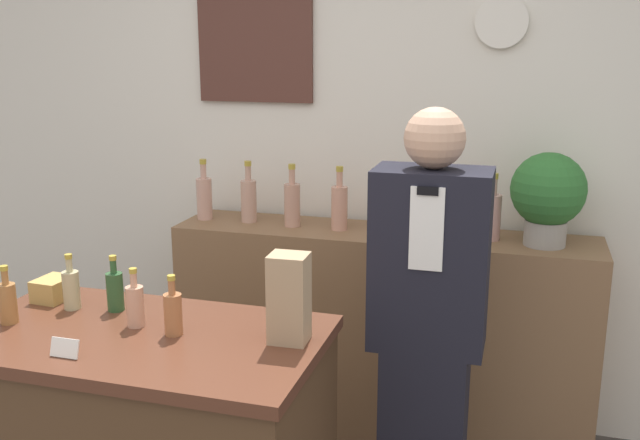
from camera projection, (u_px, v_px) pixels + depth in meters
name	position (u px, v px, depth m)	size (l,w,h in m)	color
back_wall	(355.00, 140.00, 3.40)	(5.20, 0.09, 2.70)	silver
back_shelf	(380.00, 333.00, 3.32)	(1.90, 0.39, 0.98)	brown
shopkeeper	(427.00, 331.00, 2.56)	(0.40, 0.25, 1.60)	black
potted_plant	(548.00, 194.00, 2.94)	(0.31, 0.31, 0.39)	#9E998E
paper_bag	(289.00, 298.00, 2.14)	(0.12, 0.10, 0.28)	tan
price_card_right	(65.00, 348.00, 2.06)	(0.09, 0.02, 0.06)	white
gift_box	(53.00, 289.00, 2.52)	(0.11, 0.14, 0.08)	tan
counter_bottle_0	(8.00, 302.00, 2.30)	(0.06, 0.06, 0.19)	#A26B38
counter_bottle_1	(71.00, 288.00, 2.42)	(0.06, 0.06, 0.19)	tan
counter_bottle_2	(115.00, 290.00, 2.41)	(0.06, 0.06, 0.19)	#29512B
counter_bottle_3	(135.00, 304.00, 2.27)	(0.06, 0.06, 0.19)	tan
counter_bottle_4	(173.00, 312.00, 2.21)	(0.06, 0.06, 0.19)	#A5663D
shelf_bottle_0	(204.00, 197.00, 3.41)	(0.07, 0.07, 0.29)	tan
shelf_bottle_1	(249.00, 199.00, 3.36)	(0.07, 0.07, 0.29)	tan
shelf_bottle_2	(292.00, 203.00, 3.28)	(0.07, 0.07, 0.29)	tan
shelf_bottle_3	(339.00, 206.00, 3.22)	(0.07, 0.07, 0.29)	tan
shelf_bottle_4	(388.00, 209.00, 3.16)	(0.07, 0.07, 0.29)	tan
shelf_bottle_5	(440.00, 211.00, 3.12)	(0.07, 0.07, 0.29)	tan
shelf_bottle_6	(492.00, 215.00, 3.05)	(0.07, 0.07, 0.29)	tan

